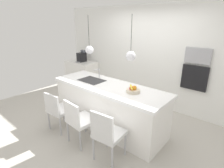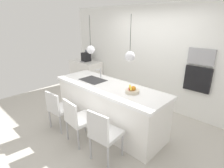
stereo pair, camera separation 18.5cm
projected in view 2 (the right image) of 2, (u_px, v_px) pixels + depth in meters
name	position (u px, v px, depth m)	size (l,w,h in m)	color
floor	(109.00, 125.00, 3.98)	(6.60, 6.60, 0.00)	#BCB7AD
back_wall	(153.00, 57.00, 4.66)	(6.00, 0.10, 2.60)	white
kitchen_island	(109.00, 106.00, 3.82)	(2.55, 0.86, 0.95)	white
sink_basin	(93.00, 80.00, 3.98)	(0.56, 0.40, 0.02)	#2D2D30
faucet	(100.00, 72.00, 4.08)	(0.02, 0.17, 0.22)	silver
fruit_bowl	(132.00, 90.00, 3.25)	(0.26, 0.26, 0.16)	beige
side_counter	(86.00, 74.00, 6.27)	(1.10, 0.60, 0.89)	white
coffee_machine	(86.00, 57.00, 6.03)	(0.20, 0.35, 0.38)	black
microwave	(201.00, 57.00, 3.77)	(0.54, 0.08, 0.34)	#9E9EA3
oven	(198.00, 79.00, 3.94)	(0.56, 0.08, 0.56)	black
chair_near	(59.00, 108.00, 3.74)	(0.47, 0.48, 0.85)	silver
chair_middle	(78.00, 118.00, 3.30)	(0.49, 0.50, 0.88)	white
chair_far	(104.00, 133.00, 2.84)	(0.48, 0.49, 0.92)	silver
pendant_light_left	(91.00, 50.00, 3.78)	(0.18, 0.18, 0.78)	silver
pendant_light_right	(130.00, 56.00, 3.09)	(0.18, 0.18, 0.78)	silver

